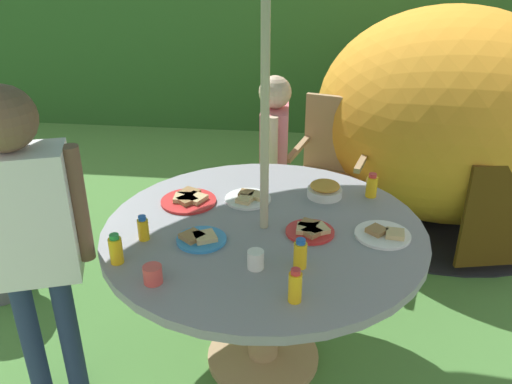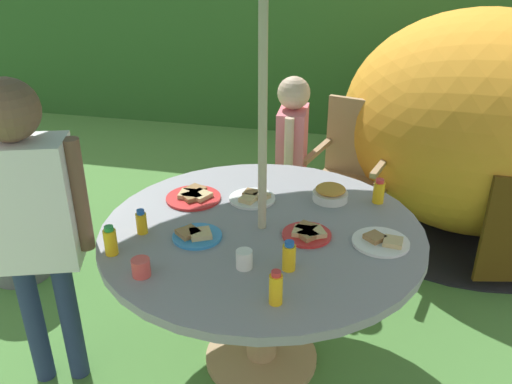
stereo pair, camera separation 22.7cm
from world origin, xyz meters
name	(u,v)px [view 1 (the left image)]	position (x,y,z in m)	size (l,w,h in m)	color
ground_plane	(263,359)	(0.00, 0.00, -0.01)	(10.00, 10.00, 0.02)	#477A38
hedge_backdrop	(300,28)	(0.00, 3.61, 1.00)	(9.00, 0.70, 1.99)	#285623
garden_table	(264,254)	(0.00, 0.00, 0.60)	(1.38, 1.38, 0.74)	tan
wooden_chair	(333,165)	(0.33, 1.23, 0.52)	(0.56, 0.56, 0.94)	tan
dome_tent	(447,114)	(1.11, 1.75, 0.72)	(2.27, 2.27, 1.45)	orange
child_in_pink_shirt	(274,143)	(-0.04, 1.05, 0.72)	(0.19, 0.39, 1.13)	brown
child_in_white_shirt	(24,217)	(-0.88, -0.31, 0.90)	(0.45, 0.31, 1.41)	navy
snack_bowl	(325,190)	(0.26, 0.32, 0.77)	(0.16, 0.16, 0.08)	white
plate_front_edge	(383,234)	(0.50, -0.02, 0.75)	(0.23, 0.23, 0.03)	white
plate_far_right	(201,238)	(-0.25, -0.14, 0.75)	(0.20, 0.20, 0.03)	#338CD8
plate_center_back	(248,198)	(-0.10, 0.24, 0.75)	(0.22, 0.22, 0.03)	white
plate_mid_right	(311,230)	(0.20, -0.03, 0.75)	(0.20, 0.20, 0.03)	red
plate_back_edge	(189,199)	(-0.37, 0.19, 0.75)	(0.26, 0.26, 0.03)	red
juice_bottle_near_left	(143,229)	(-0.48, -0.16, 0.79)	(0.05, 0.05, 0.11)	yellow
juice_bottle_near_right	(116,250)	(-0.53, -0.33, 0.79)	(0.05, 0.05, 0.12)	yellow
juice_bottle_far_left	(372,186)	(0.48, 0.35, 0.79)	(0.05, 0.05, 0.12)	yellow
juice_bottle_center_front	(295,286)	(0.15, -0.49, 0.80)	(0.05, 0.05, 0.13)	yellow
juice_bottle_mid_left	(300,254)	(0.16, -0.28, 0.79)	(0.05, 0.05, 0.12)	yellow
cup_near	(255,260)	(0.00, -0.31, 0.77)	(0.06, 0.06, 0.07)	white
cup_far	(153,274)	(-0.35, -0.44, 0.77)	(0.07, 0.07, 0.07)	#E04C47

